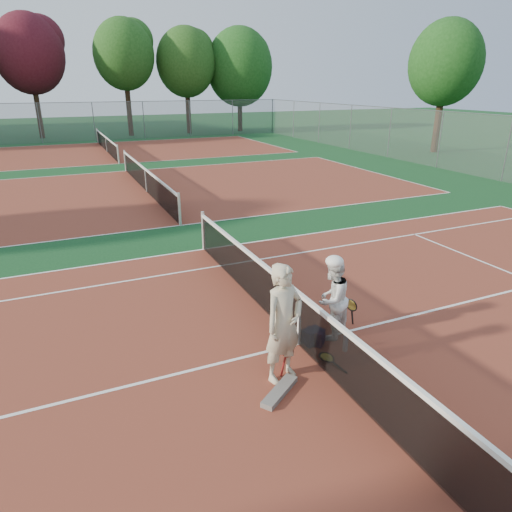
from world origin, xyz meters
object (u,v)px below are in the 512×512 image
(racket_spare, at_px, (327,358))
(water_bottle, at_px, (345,343))
(player_b, at_px, (332,299))
(racket_red, at_px, (287,357))
(racket_black_held, at_px, (351,313))
(sports_bag_purple, at_px, (314,337))
(net_main, at_px, (299,319))
(player_a, at_px, (284,323))
(sports_bag_navy, at_px, (312,336))

(racket_spare, relative_size, water_bottle, 2.00)
(player_b, bearing_deg, racket_red, 2.37)
(racket_black_held, bearing_deg, racket_red, -1.10)
(racket_spare, xyz_separation_m, sports_bag_purple, (0.09, 0.55, 0.09))
(player_b, xyz_separation_m, racket_spare, (-0.48, -0.65, -0.72))
(net_main, distance_m, player_b, 0.72)
(player_b, relative_size, water_bottle, 5.12)
(net_main, height_order, sports_bag_purple, net_main)
(racket_black_held, bearing_deg, water_bottle, 23.83)
(player_b, distance_m, sports_bag_purple, 0.75)
(player_a, relative_size, racket_spare, 3.23)
(racket_black_held, height_order, sports_bag_navy, racket_black_held)
(racket_red, xyz_separation_m, racket_black_held, (1.82, 0.84, 0.00))
(sports_bag_navy, xyz_separation_m, water_bottle, (0.39, -0.46, 0.01))
(racket_spare, bearing_deg, player_a, 84.88)
(net_main, relative_size, sports_bag_navy, 31.63)
(player_b, xyz_separation_m, sports_bag_navy, (-0.42, -0.07, -0.63))
(racket_spare, bearing_deg, water_bottle, -87.36)
(player_b, bearing_deg, player_a, 2.73)
(net_main, distance_m, racket_spare, 0.82)
(player_a, bearing_deg, sports_bag_navy, 19.47)
(sports_bag_purple, bearing_deg, racket_black_held, 14.79)
(player_b, xyz_separation_m, racket_red, (-1.26, -0.69, -0.48))
(player_a, height_order, racket_spare, player_a)
(player_a, xyz_separation_m, sports_bag_purple, (0.98, 0.66, -0.83))
(racket_red, relative_size, sports_bag_purple, 1.76)
(sports_bag_navy, height_order, water_bottle, water_bottle)
(racket_black_held, bearing_deg, net_main, -18.72)
(racket_black_held, relative_size, sports_bag_purple, 1.77)
(racket_spare, distance_m, water_bottle, 0.48)
(racket_black_held, relative_size, water_bottle, 1.96)
(player_b, bearing_deg, racket_spare, 27.37)
(racket_spare, bearing_deg, player_b, -48.51)
(net_main, xyz_separation_m, racket_spare, (0.19, -0.65, -0.47))
(sports_bag_navy, bearing_deg, player_a, -144.24)
(racket_red, height_order, racket_spare, racket_red)
(player_b, distance_m, racket_spare, 1.09)
(player_a, bearing_deg, sports_bag_purple, 17.69)
(racket_spare, bearing_deg, net_main, 3.93)
(net_main, bearing_deg, racket_red, -131.03)
(racket_spare, height_order, sports_bag_purple, sports_bag_purple)
(net_main, relative_size, player_b, 7.15)
(racket_red, relative_size, racket_spare, 0.97)
(racket_black_held, height_order, sports_bag_purple, racket_black_held)
(racket_red, bearing_deg, sports_bag_navy, 14.80)
(racket_black_held, bearing_deg, racket_spare, 11.95)
(racket_black_held, relative_size, sports_bag_navy, 1.69)
(player_a, bearing_deg, player_b, 12.57)
(racket_black_held, bearing_deg, sports_bag_navy, -13.07)
(net_main, xyz_separation_m, sports_bag_navy, (0.25, -0.07, -0.37))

